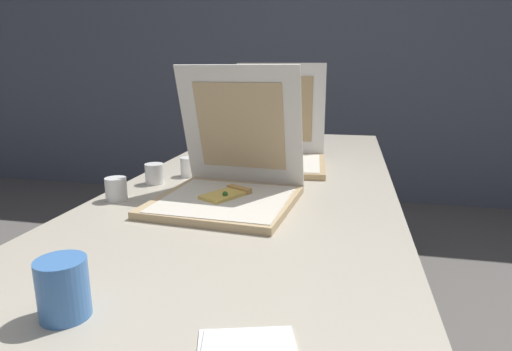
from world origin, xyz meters
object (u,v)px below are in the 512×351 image
(table, at_px, (261,192))
(cup_white_near_center, at_px, (154,174))
(pizza_box_front, at_px, (228,184))
(pizza_box_middle, at_px, (276,151))
(cup_white_mid, at_px, (189,167))
(cup_printed_front, at_px, (63,288))
(cup_white_near_left, at_px, (116,189))

(table, xyz_separation_m, cup_white_near_center, (-0.35, -0.12, 0.08))
(pizza_box_front, distance_m, pizza_box_middle, 0.53)
(table, xyz_separation_m, cup_white_mid, (-0.27, 0.00, 0.08))
(pizza_box_middle, distance_m, cup_white_near_center, 0.52)
(cup_white_mid, relative_size, cup_printed_front, 0.71)
(cup_white_near_left, bearing_deg, pizza_box_middle, 56.24)
(table, distance_m, cup_printed_front, 0.93)
(pizza_box_front, height_order, pizza_box_middle, pizza_box_middle)
(cup_printed_front, bearing_deg, cup_white_near_left, 112.68)
(cup_white_mid, xyz_separation_m, cup_white_near_left, (-0.11, -0.33, 0.00))
(cup_white_near_center, height_order, cup_printed_front, cup_printed_front)
(table, relative_size, pizza_box_middle, 5.03)
(pizza_box_front, height_order, cup_printed_front, pizza_box_front)
(table, relative_size, cup_white_near_center, 33.17)
(cup_white_mid, height_order, cup_white_near_left, same)
(table, xyz_separation_m, cup_white_near_left, (-0.38, -0.33, 0.08))
(table, distance_m, pizza_box_front, 0.30)
(table, height_order, pizza_box_middle, pizza_box_middle)
(table, bearing_deg, cup_white_mid, 179.33)
(cup_white_mid, xyz_separation_m, cup_white_near_center, (-0.08, -0.13, 0.00))
(pizza_box_front, xyz_separation_m, cup_white_near_center, (-0.31, 0.15, -0.02))
(table, xyz_separation_m, pizza_box_front, (-0.04, -0.27, 0.10))
(table, bearing_deg, cup_printed_front, -98.22)
(pizza_box_middle, xyz_separation_m, cup_white_mid, (-0.28, -0.25, -0.02))
(table, height_order, cup_white_near_center, cup_white_near_center)
(table, distance_m, pizza_box_middle, 0.28)
(table, bearing_deg, pizza_box_front, -98.59)
(cup_white_near_center, bearing_deg, pizza_box_front, -26.09)
(table, bearing_deg, cup_white_near_center, -160.47)
(pizza_box_front, relative_size, cup_white_mid, 6.11)
(pizza_box_front, xyz_separation_m, pizza_box_middle, (0.05, 0.53, 0.00))
(pizza_box_front, relative_size, pizza_box_middle, 0.93)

